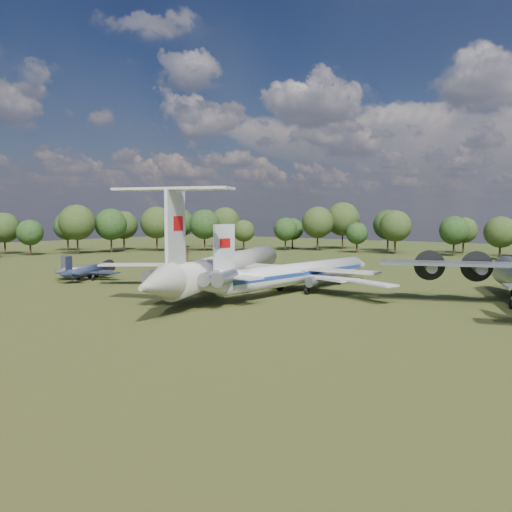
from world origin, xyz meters
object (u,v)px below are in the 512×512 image
Objects in this scene: person_on_il62 at (188,254)px; tu104_jet at (298,278)px; small_prop_northwest at (85,271)px; small_prop_west at (86,274)px; il62_airliner at (231,271)px.

tu104_jet is at bearing -121.24° from person_on_il62.
small_prop_northwest is at bearing -162.49° from tu104_jet.
tu104_jet is 36.46m from small_prop_west.
person_on_il62 reaches higher than il62_airliner.
il62_airliner is at bearing -151.15° from tu104_jet.
small_prop_west is 1.03× the size of small_prop_northwest.
small_prop_northwest is (-3.40, 2.05, -0.03)m from small_prop_west.
tu104_jet is (8.98, 3.80, -0.63)m from il62_airliner.
il62_airliner is at bearing -4.57° from small_prop_northwest.
tu104_jet is 18.69m from person_on_il62.
small_prop_west is at bearing 172.63° from il62_airliner.
tu104_jet is 2.75× the size of small_prop_west.
small_prop_west is 3.97m from small_prop_northwest.
small_prop_northwest is 36.53m from person_on_il62.
small_prop_west is 8.25× the size of person_on_il62.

